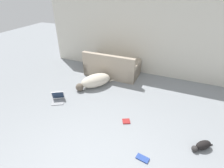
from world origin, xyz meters
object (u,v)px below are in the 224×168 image
Objects in this scene: couch at (112,68)px; cat at (202,146)px; dog at (95,81)px; book_blue at (143,158)px; book_red at (126,121)px; laptop_open at (58,98)px.

couch reaches higher than cat.
dog is 2.80m from book_blue.
couch is at bearing -79.80° from cat.
dog reaches higher than cat.
dog is (-0.17, -0.92, -0.08)m from couch.
dog is 5.30× the size of book_red.
book_red is at bearing -32.51° from laptop_open.
book_red is (1.23, -2.07, -0.25)m from couch.
couch reaches higher than book_red.
cat is 1.19m from book_blue.
laptop_open is at bearing 177.91° from book_red.
couch is 3.42m from book_blue.
couch is 7.94× the size of book_red.
book_red is at bearing 120.48° from couch.
laptop_open is (-0.56, -1.07, -0.10)m from dog.
dog is 4.79× the size of book_blue.
couch is 2.42m from book_red.
cat is at bearing -5.43° from book_red.
cat is (2.98, -1.29, -0.10)m from dog.
book_red is 0.90× the size of book_blue.
laptop_open reaches higher than book_blue.
book_blue is (2.56, -0.88, -0.07)m from laptop_open.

